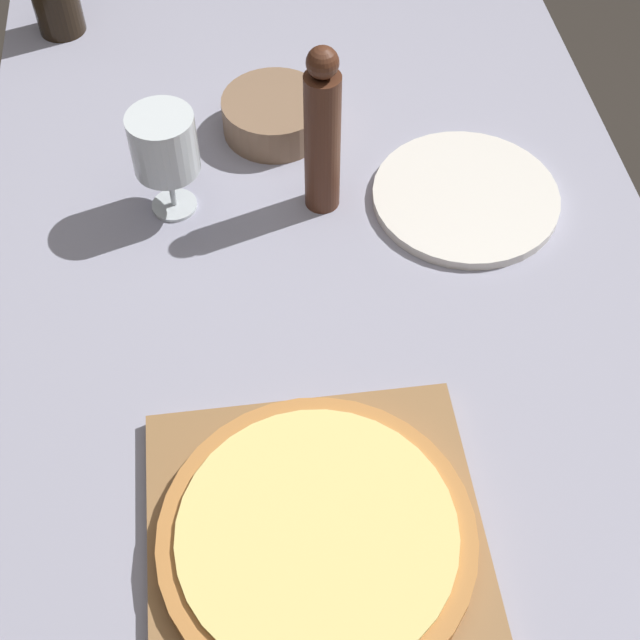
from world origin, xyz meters
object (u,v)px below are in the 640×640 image
at_px(pizza, 317,536).
at_px(wine_glass, 164,145).
at_px(pepper_mill, 322,135).
at_px(small_bowl, 275,115).

bearing_deg(pizza, wine_glass, 104.31).
distance_m(pepper_mill, small_bowl, 0.19).
height_order(pizza, small_bowl, small_bowl).
bearing_deg(small_bowl, pepper_mill, -72.66).
height_order(pizza, wine_glass, wine_glass).
height_order(pepper_mill, small_bowl, pepper_mill).
bearing_deg(pepper_mill, wine_glass, 175.11).
relative_size(wine_glass, small_bowl, 1.02).
height_order(wine_glass, small_bowl, wine_glass).
distance_m(pizza, wine_glass, 0.54).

